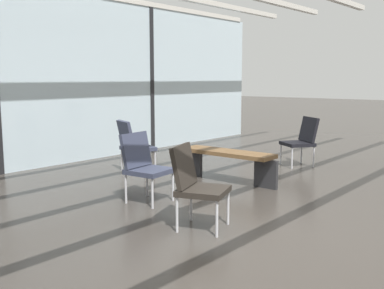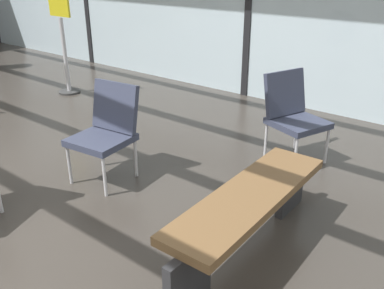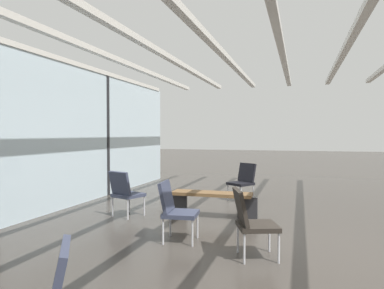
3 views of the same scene
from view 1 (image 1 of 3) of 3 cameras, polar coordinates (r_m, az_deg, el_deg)
ground_plane at (r=4.30m, az=11.75°, el=-12.99°), size 60.00×60.00×0.00m
window_mullion_2 at (r=9.98m, az=-5.23°, el=8.15°), size 0.10×0.12×3.05m
lounge_chair_0 at (r=7.51m, az=-7.42°, el=0.18°), size 0.66×0.63×0.87m
lounge_chair_1 at (r=8.27m, az=13.67°, el=0.76°), size 0.70×0.69×0.87m
lounge_chair_3 at (r=4.70m, az=0.40°, el=-4.66°), size 0.63×0.66×0.87m
lounge_chair_5 at (r=5.74m, az=-6.08°, el=-2.32°), size 0.54×0.58×0.87m
waiting_bench at (r=6.85m, az=4.43°, el=-1.68°), size 0.42×1.70×0.47m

